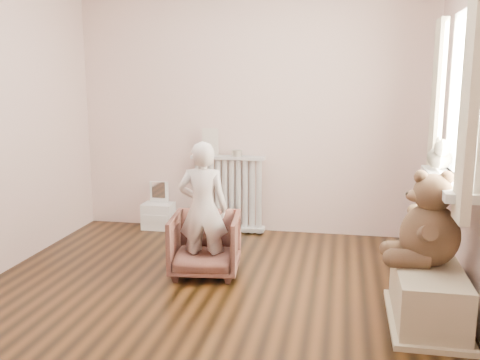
% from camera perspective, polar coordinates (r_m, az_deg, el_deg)
% --- Properties ---
extents(floor, '(3.60, 3.60, 0.01)m').
position_cam_1_polar(floor, '(4.05, -3.39, -12.33)').
color(floor, black).
rests_on(floor, ground).
extents(back_wall, '(3.60, 0.02, 2.60)m').
position_cam_1_polar(back_wall, '(5.48, 1.19, 7.88)').
color(back_wall, silver).
rests_on(back_wall, ground).
extents(front_wall, '(3.60, 0.02, 2.60)m').
position_cam_1_polar(front_wall, '(2.05, -16.46, 1.99)').
color(front_wall, silver).
rests_on(front_wall, ground).
extents(window, '(0.03, 0.90, 1.10)m').
position_cam_1_polar(window, '(3.98, 23.17, 7.94)').
color(window, white).
rests_on(window, right_wall).
extents(window_sill, '(0.22, 1.10, 0.06)m').
position_cam_1_polar(window_sill, '(4.03, 21.29, -0.23)').
color(window_sill, silver).
rests_on(window_sill, right_wall).
extents(curtain_left, '(0.06, 0.26, 1.30)m').
position_cam_1_polar(curtain_left, '(3.40, 23.22, 6.53)').
color(curtain_left, beige).
rests_on(curtain_left, right_wall).
extents(curtain_right, '(0.06, 0.26, 1.30)m').
position_cam_1_polar(curtain_right, '(4.52, 20.26, 7.66)').
color(curtain_right, beige).
rests_on(curtain_right, right_wall).
extents(radiator, '(0.76, 0.14, 0.80)m').
position_cam_1_polar(radiator, '(5.53, -1.27, -1.62)').
color(radiator, silver).
rests_on(radiator, floor).
extents(paper_doll, '(0.17, 0.01, 0.28)m').
position_cam_1_polar(paper_doll, '(5.48, -3.19, 4.08)').
color(paper_doll, beige).
rests_on(paper_doll, radiator).
extents(tin_a, '(0.10, 0.10, 0.06)m').
position_cam_1_polar(tin_a, '(5.44, -0.34, 2.89)').
color(tin_a, '#A59E8C').
rests_on(tin_a, radiator).
extents(toy_vanity, '(0.32, 0.23, 0.50)m').
position_cam_1_polar(toy_vanity, '(5.74, -8.73, -2.47)').
color(toy_vanity, silver).
rests_on(toy_vanity, floor).
extents(armchair, '(0.60, 0.61, 0.51)m').
position_cam_1_polar(armchair, '(4.40, -3.73, -6.86)').
color(armchair, brown).
rests_on(armchair, floor).
extents(child, '(0.42, 0.30, 1.09)m').
position_cam_1_polar(child, '(4.27, -3.96, -3.10)').
color(child, silver).
rests_on(child, armchair).
extents(toy_bench, '(0.42, 0.80, 0.37)m').
position_cam_1_polar(toy_bench, '(3.78, 19.42, -11.42)').
color(toy_bench, beige).
rests_on(toy_bench, floor).
extents(teddy_bear, '(0.52, 0.41, 0.62)m').
position_cam_1_polar(teddy_bear, '(3.74, 19.69, -4.11)').
color(teddy_bear, '#3D2A1B').
rests_on(teddy_bear, toy_bench).
extents(plush_cat, '(0.24, 0.33, 0.25)m').
position_cam_1_polar(plush_cat, '(4.34, 20.51, 2.34)').
color(plush_cat, gray).
rests_on(plush_cat, window_sill).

